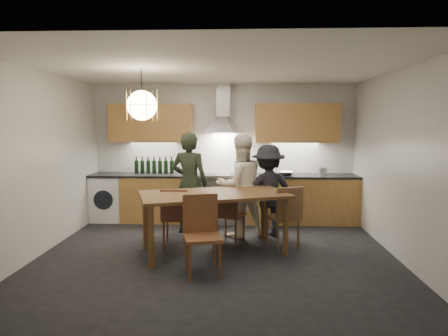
{
  "coord_description": "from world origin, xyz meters",
  "views": [
    {
      "loc": [
        0.34,
        -5.47,
        1.88
      ],
      "look_at": [
        0.08,
        0.4,
        1.2
      ],
      "focal_mm": 32.0,
      "sensor_mm": 36.0,
      "label": 1
    }
  ],
  "objects_px": {
    "person_mid": "(240,186)",
    "mixing_bowl": "(286,173)",
    "person_left": "(190,183)",
    "person_right": "(268,191)",
    "chair_back_left": "(175,214)",
    "stock_pot": "(322,171)",
    "chair_front": "(202,229)",
    "wine_bottles": "(154,165)",
    "dining_table": "(214,200)"
  },
  "relations": [
    {
      "from": "person_right",
      "to": "mixing_bowl",
      "type": "relative_size",
      "value": 4.89
    },
    {
      "from": "dining_table",
      "to": "mixing_bowl",
      "type": "bearing_deg",
      "value": 36.33
    },
    {
      "from": "person_mid",
      "to": "person_right",
      "type": "bearing_deg",
      "value": 160.89
    },
    {
      "from": "person_mid",
      "to": "wine_bottles",
      "type": "distance_m",
      "value": 1.96
    },
    {
      "from": "chair_back_left",
      "to": "mixing_bowl",
      "type": "xyz_separation_m",
      "value": [
        1.81,
        1.52,
        0.43
      ]
    },
    {
      "from": "chair_back_left",
      "to": "person_left",
      "type": "xyz_separation_m",
      "value": [
        0.12,
        0.8,
        0.35
      ]
    },
    {
      "from": "person_mid",
      "to": "wine_bottles",
      "type": "xyz_separation_m",
      "value": [
        -1.65,
        1.03,
        0.22
      ]
    },
    {
      "from": "person_left",
      "to": "person_mid",
      "type": "xyz_separation_m",
      "value": [
        0.86,
        -0.14,
        -0.02
      ]
    },
    {
      "from": "dining_table",
      "to": "chair_front",
      "type": "xyz_separation_m",
      "value": [
        -0.1,
        -0.8,
        -0.21
      ]
    },
    {
      "from": "person_right",
      "to": "mixing_bowl",
      "type": "distance_m",
      "value": 0.95
    },
    {
      "from": "person_left",
      "to": "wine_bottles",
      "type": "relative_size",
      "value": 2.27
    },
    {
      "from": "stock_pot",
      "to": "chair_back_left",
      "type": "bearing_deg",
      "value": -146.7
    },
    {
      "from": "person_mid",
      "to": "stock_pot",
      "type": "height_order",
      "value": "person_mid"
    },
    {
      "from": "chair_front",
      "to": "person_right",
      "type": "relative_size",
      "value": 0.65
    },
    {
      "from": "chair_front",
      "to": "person_mid",
      "type": "bearing_deg",
      "value": 60.21
    },
    {
      "from": "person_right",
      "to": "wine_bottles",
      "type": "height_order",
      "value": "person_right"
    },
    {
      "from": "chair_back_left",
      "to": "mixing_bowl",
      "type": "distance_m",
      "value": 2.4
    },
    {
      "from": "chair_front",
      "to": "stock_pot",
      "type": "height_order",
      "value": "stock_pot"
    },
    {
      "from": "person_left",
      "to": "person_mid",
      "type": "bearing_deg",
      "value": -176.87
    },
    {
      "from": "chair_back_left",
      "to": "person_mid",
      "type": "bearing_deg",
      "value": -146.83
    },
    {
      "from": "dining_table",
      "to": "wine_bottles",
      "type": "distance_m",
      "value": 2.3
    },
    {
      "from": "person_left",
      "to": "stock_pot",
      "type": "xyz_separation_m",
      "value": [
        2.38,
        0.84,
        0.11
      ]
    },
    {
      "from": "person_left",
      "to": "person_mid",
      "type": "relative_size",
      "value": 1.02
    },
    {
      "from": "chair_front",
      "to": "chair_back_left",
      "type": "bearing_deg",
      "value": 102.58
    },
    {
      "from": "chair_back_left",
      "to": "mixing_bowl",
      "type": "relative_size",
      "value": 2.89
    },
    {
      "from": "dining_table",
      "to": "chair_front",
      "type": "bearing_deg",
      "value": -115.12
    },
    {
      "from": "dining_table",
      "to": "person_right",
      "type": "relative_size",
      "value": 1.51
    },
    {
      "from": "chair_front",
      "to": "wine_bottles",
      "type": "bearing_deg",
      "value": 99.78
    },
    {
      "from": "person_left",
      "to": "chair_back_left",
      "type": "bearing_deg",
      "value": 94.03
    },
    {
      "from": "chair_back_left",
      "to": "stock_pot",
      "type": "distance_m",
      "value": 3.02
    },
    {
      "from": "person_right",
      "to": "mixing_bowl",
      "type": "height_order",
      "value": "person_right"
    },
    {
      "from": "mixing_bowl",
      "to": "wine_bottles",
      "type": "height_order",
      "value": "wine_bottles"
    },
    {
      "from": "stock_pot",
      "to": "wine_bottles",
      "type": "bearing_deg",
      "value": 179.03
    },
    {
      "from": "mixing_bowl",
      "to": "wine_bottles",
      "type": "bearing_deg",
      "value": 176.01
    },
    {
      "from": "person_left",
      "to": "dining_table",
      "type": "bearing_deg",
      "value": 127.86
    },
    {
      "from": "person_left",
      "to": "person_right",
      "type": "distance_m",
      "value": 1.32
    },
    {
      "from": "chair_front",
      "to": "wine_bottles",
      "type": "height_order",
      "value": "wine_bottles"
    },
    {
      "from": "person_right",
      "to": "wine_bottles",
      "type": "bearing_deg",
      "value": -41.85
    },
    {
      "from": "person_mid",
      "to": "mixing_bowl",
      "type": "relative_size",
      "value": 5.44
    },
    {
      "from": "chair_back_left",
      "to": "person_right",
      "type": "bearing_deg",
      "value": -155.9
    },
    {
      "from": "dining_table",
      "to": "person_mid",
      "type": "relative_size",
      "value": 1.35
    },
    {
      "from": "person_right",
      "to": "dining_table",
      "type": "bearing_deg",
      "value": 30.11
    },
    {
      "from": "person_right",
      "to": "person_mid",
      "type": "bearing_deg",
      "value": -14.91
    },
    {
      "from": "dining_table",
      "to": "mixing_bowl",
      "type": "distance_m",
      "value": 2.11
    },
    {
      "from": "chair_back_left",
      "to": "person_mid",
      "type": "relative_size",
      "value": 0.53
    },
    {
      "from": "wine_bottles",
      "to": "person_left",
      "type": "bearing_deg",
      "value": -48.29
    },
    {
      "from": "person_mid",
      "to": "person_left",
      "type": "bearing_deg",
      "value": -29.33
    },
    {
      "from": "dining_table",
      "to": "person_right",
      "type": "xyz_separation_m",
      "value": [
        0.84,
        0.87,
        -0.01
      ]
    },
    {
      "from": "wine_bottles",
      "to": "mixing_bowl",
      "type": "bearing_deg",
      "value": -3.99
    },
    {
      "from": "chair_back_left",
      "to": "chair_front",
      "type": "relative_size",
      "value": 0.91
    }
  ]
}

